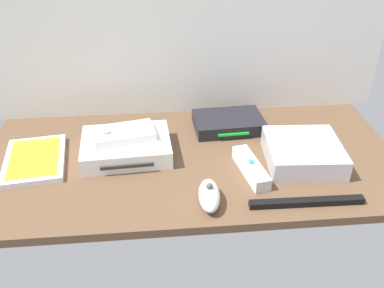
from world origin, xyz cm
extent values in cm
cube|color=brown|center=(0.00, 0.00, -1.00)|extent=(100.00, 48.00, 2.00)
cube|color=white|center=(-15.68, 3.05, 2.20)|extent=(21.87, 17.16, 4.40)
cube|color=#2D2D2D|center=(-15.22, -5.14, 2.20)|extent=(12.01, 1.28, 0.80)
cube|color=silver|center=(25.96, -3.87, 2.50)|extent=(18.05, 18.05, 5.00)
cube|color=silver|center=(25.96, -3.87, 5.15)|extent=(17.33, 17.33, 0.30)
cube|color=white|center=(-37.28, 1.54, 0.70)|extent=(15.80, 20.51, 1.40)
cube|color=gold|center=(-37.28, 1.54, 1.48)|extent=(13.05, 17.57, 0.16)
cube|color=black|center=(11.02, 13.37, 1.70)|extent=(18.63, 12.96, 3.40)
cube|color=#19D833|center=(11.35, 7.18, 1.70)|extent=(8.01, 0.83, 0.60)
cube|color=white|center=(12.73, -7.40, 1.50)|extent=(6.19, 15.21, 3.00)
cylinder|color=#387FDB|center=(12.73, -7.40, 3.20)|extent=(1.40, 1.40, 0.40)
ellipsoid|color=white|center=(1.99, -16.90, 2.00)|extent=(5.01, 10.25, 4.00)
sphere|color=#4C4C4C|center=(1.99, -16.90, 4.40)|extent=(1.40, 1.40, 1.40)
cube|color=white|center=(-16.07, 3.89, 5.40)|extent=(15.67, 10.62, 2.00)
cylinder|color=#99999E|center=(-20.00, 3.12, 6.60)|extent=(2.35, 2.35, 0.40)
cube|color=black|center=(21.99, -19.33, 0.70)|extent=(24.03, 2.23, 1.40)
camera|label=1|loc=(-7.84, -84.44, 57.70)|focal=39.78mm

